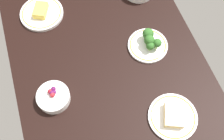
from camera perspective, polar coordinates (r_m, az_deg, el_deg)
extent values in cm
cube|color=black|center=(117.85, 0.00, -0.86)|extent=(112.40, 81.29, 4.00)
cylinder|color=white|center=(135.52, -14.41, 11.33)|extent=(20.19, 20.19, 1.51)
torus|color=gold|center=(134.94, -14.48, 11.53)|extent=(18.27, 18.27, 0.50)
cube|color=#F2D14C|center=(133.71, -14.64, 11.95)|extent=(9.83, 8.51, 3.23)
cylinder|color=white|center=(111.99, -12.07, -5.60)|extent=(13.05, 13.05, 3.82)
torus|color=white|center=(110.24, -12.26, -5.25)|extent=(13.33, 13.33, 0.80)
sphere|color=#59144C|center=(109.73, -12.00, -4.55)|extent=(1.73, 1.73, 1.73)
sphere|color=#B2232D|center=(109.31, -12.30, -5.05)|extent=(2.01, 2.01, 2.01)
sphere|color=maroon|center=(109.95, -12.75, -4.41)|extent=(2.08, 2.08, 2.08)
sphere|color=#59144C|center=(109.65, -12.42, -4.64)|extent=(2.07, 2.07, 2.07)
sphere|color=#59144C|center=(109.92, -12.51, -4.80)|extent=(1.41, 1.41, 1.41)
sphere|color=#59144C|center=(110.17, -12.12, -3.90)|extent=(1.95, 1.95, 1.95)
cylinder|color=white|center=(122.64, 7.44, 5.06)|extent=(17.64, 17.64, 1.16)
torus|color=gold|center=(122.15, 7.47, 5.20)|extent=(16.03, 16.03, 0.50)
cylinder|color=#9EBC72|center=(120.14, 7.84, 4.44)|extent=(1.28, 1.28, 1.94)
sphere|color=#2D6023|center=(118.16, 7.98, 5.02)|extent=(3.65, 3.65, 3.65)
cylinder|color=#9EBC72|center=(120.84, 9.23, 4.91)|extent=(1.30, 1.30, 2.54)
sphere|color=#2D6023|center=(118.60, 9.41, 5.58)|extent=(3.71, 3.71, 3.71)
cylinder|color=#9EBC72|center=(122.87, 7.37, 6.73)|extent=(1.73, 1.73, 2.20)
sphere|color=#2D6023|center=(120.42, 7.53, 7.50)|extent=(4.95, 4.95, 4.95)
cylinder|color=#9EBC72|center=(121.02, 7.61, 5.44)|extent=(1.59, 1.59, 2.48)
sphere|color=#2D6023|center=(118.54, 7.78, 6.18)|extent=(4.56, 4.56, 4.56)
cylinder|color=white|center=(111.03, 12.52, -9.53)|extent=(19.34, 19.34, 1.03)
torus|color=gold|center=(110.54, 12.57, -9.45)|extent=(17.52, 17.52, 0.50)
cube|color=beige|center=(109.98, 12.64, -9.36)|extent=(11.43, 10.37, 1.20)
cube|color=#E5B24C|center=(109.05, 12.74, -9.21)|extent=(11.43, 10.37, 0.80)
cube|color=beige|center=(108.11, 12.85, -9.05)|extent=(11.43, 10.37, 1.20)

